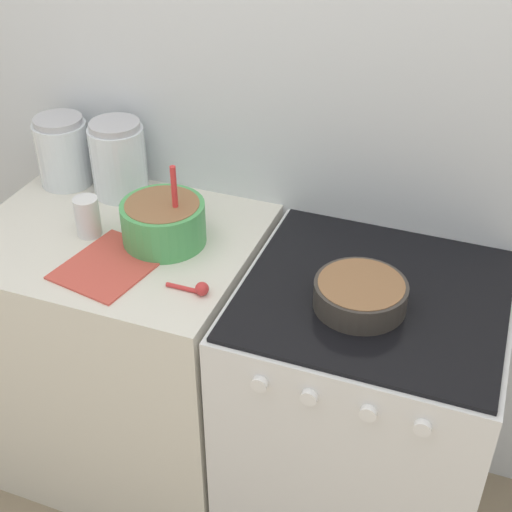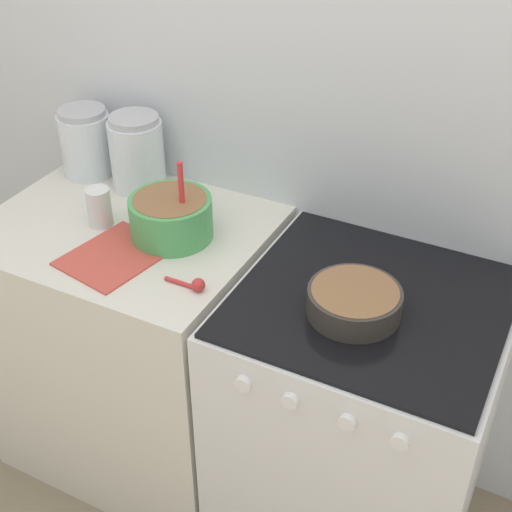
# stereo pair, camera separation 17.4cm
# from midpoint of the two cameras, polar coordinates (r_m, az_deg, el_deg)

# --- Properties ---
(wall_back) EXTENTS (4.63, 0.05, 2.40)m
(wall_back) POSITION_cam_midpoint_polar(r_m,az_deg,el_deg) (2.08, 0.15, 11.03)
(wall_back) COLOR silver
(wall_back) RESTS_ON ground_plane
(countertop_cabinet) EXTENTS (0.81, 0.66, 0.92)m
(countertop_cabinet) POSITION_cam_midpoint_polar(r_m,az_deg,el_deg) (2.38, -12.25, -7.69)
(countertop_cabinet) COLOR silver
(countertop_cabinet) RESTS_ON ground_plane
(stove) EXTENTS (0.69, 0.68, 0.92)m
(stove) POSITION_cam_midpoint_polar(r_m,az_deg,el_deg) (2.15, 5.98, -12.72)
(stove) COLOR silver
(stove) RESTS_ON ground_plane
(mixing_bowl) EXTENTS (0.23, 0.23, 0.24)m
(mixing_bowl) POSITION_cam_midpoint_polar(r_m,az_deg,el_deg) (2.01, -9.89, 2.76)
(mixing_bowl) COLOR #4CA559
(mixing_bowl) RESTS_ON countertop_cabinet
(baking_pan) EXTENTS (0.23, 0.23, 0.07)m
(baking_pan) POSITION_cam_midpoint_polar(r_m,az_deg,el_deg) (1.76, 5.57, -3.14)
(baking_pan) COLOR #38332D
(baking_pan) RESTS_ON stove
(storage_jar_left) EXTENTS (0.17, 0.17, 0.22)m
(storage_jar_left) POSITION_cam_midpoint_polar(r_m,az_deg,el_deg) (2.37, -17.20, 7.64)
(storage_jar_left) COLOR silver
(storage_jar_left) RESTS_ON countertop_cabinet
(storage_jar_middle) EXTENTS (0.17, 0.17, 0.24)m
(storage_jar_middle) POSITION_cam_midpoint_polar(r_m,az_deg,el_deg) (2.26, -13.10, 7.15)
(storage_jar_middle) COLOR silver
(storage_jar_middle) RESTS_ON countertop_cabinet
(tin_can) EXTENTS (0.07, 0.07, 0.12)m
(tin_can) POSITION_cam_midpoint_polar(r_m,az_deg,el_deg) (2.09, -15.67, 2.97)
(tin_can) COLOR silver
(tin_can) RESTS_ON countertop_cabinet
(recipe_page) EXTENTS (0.27, 0.31, 0.01)m
(recipe_page) POSITION_cam_midpoint_polar(r_m,az_deg,el_deg) (1.97, -14.07, -0.78)
(recipe_page) COLOR #CC4C3F
(recipe_page) RESTS_ON countertop_cabinet
(measuring_spoon) EXTENTS (0.12, 0.04, 0.04)m
(measuring_spoon) POSITION_cam_midpoint_polar(r_m,az_deg,el_deg) (1.82, -7.42, -2.70)
(measuring_spoon) COLOR red
(measuring_spoon) RESTS_ON countertop_cabinet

